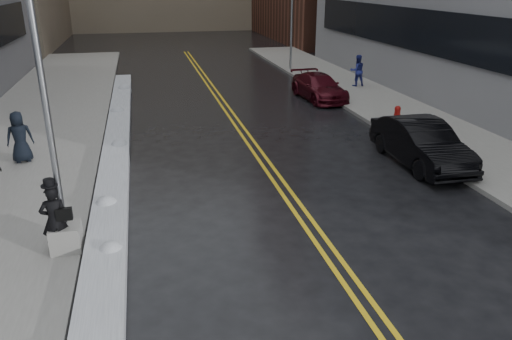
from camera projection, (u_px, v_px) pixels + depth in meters
ground at (227, 286)px, 10.18m from camera, size 160.00×160.00×0.00m
sidewalk_west at (24, 149)px, 18.05m from camera, size 5.50×50.00×0.15m
sidewalk_east at (417, 123)px, 21.34m from camera, size 4.00×50.00×0.15m
lane_line_left at (243, 136)px, 19.77m from camera, size 0.12×50.00×0.01m
lane_line_right at (250, 136)px, 19.83m from camera, size 0.12×50.00×0.01m
snow_ridge at (115, 158)px, 16.89m from camera, size 0.90×30.00×0.34m
lamppost at (52, 149)px, 10.40m from camera, size 0.65×0.65×7.62m
fire_hydrant at (397, 113)px, 20.96m from camera, size 0.26×0.26×0.73m
traffic_signal at (292, 18)px, 32.56m from camera, size 0.16×0.20×6.00m
pedestrian_fedora at (55, 220)px, 10.83m from camera, size 0.64×0.48×1.61m
pedestrian_c at (20, 137)px, 16.34m from camera, size 0.93×0.71×1.71m
pedestrian_east at (357, 71)px, 27.99m from camera, size 0.86×0.68×1.73m
car_black at (421, 143)px, 16.53m from camera, size 1.60×4.56×1.50m
car_maroon at (319, 87)px, 25.62m from camera, size 2.09×4.52×1.28m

